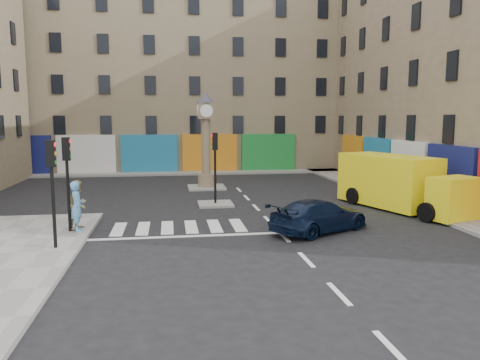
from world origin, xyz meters
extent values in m
plane|color=black|center=(0.00, 0.00, 0.00)|extent=(120.00, 120.00, 0.00)
cube|color=gray|center=(8.70, 10.00, 0.07)|extent=(2.60, 30.00, 0.15)
cube|color=gray|center=(-4.00, 22.20, 0.07)|extent=(32.00, 2.40, 0.15)
cube|color=gray|center=(-2.00, 8.00, 0.06)|extent=(1.80, 1.80, 0.12)
cube|color=gray|center=(-2.00, 14.00, 0.06)|extent=(2.40, 2.40, 0.12)
cube|color=#7F6F55|center=(-4.00, 28.00, 8.50)|extent=(32.00, 10.00, 17.00)
cylinder|color=black|center=(-8.30, 0.20, 1.55)|extent=(0.12, 0.12, 2.80)
cube|color=black|center=(-8.30, 0.20, 3.40)|extent=(0.28, 0.22, 0.90)
cylinder|color=black|center=(-8.30, 2.60, 1.55)|extent=(0.12, 0.12, 2.80)
cube|color=black|center=(-8.30, 2.60, 3.40)|extent=(0.28, 0.22, 0.90)
cylinder|color=black|center=(-2.00, 8.00, 1.52)|extent=(0.12, 0.12, 2.80)
cube|color=black|center=(-2.00, 8.00, 3.37)|extent=(0.28, 0.22, 0.90)
cylinder|color=#8B765B|center=(-2.00, 14.00, 0.52)|extent=(1.10, 1.10, 0.80)
cylinder|color=#8B765B|center=(-2.00, 14.00, 2.72)|extent=(0.56, 0.56, 3.60)
cube|color=#8B765B|center=(-2.00, 14.00, 5.02)|extent=(1.00, 1.00, 1.00)
cylinder|color=white|center=(-2.00, 13.48, 5.02)|extent=(0.80, 0.06, 0.80)
cone|color=#333338|center=(-2.00, 14.00, 5.87)|extent=(1.20, 1.20, 0.70)
imported|color=black|center=(1.62, 1.62, 0.66)|extent=(4.86, 3.83, 1.32)
cube|color=yellow|center=(6.79, 6.27, 1.39)|extent=(3.77, 5.77, 2.56)
cube|color=yellow|center=(8.03, 2.45, 1.06)|extent=(2.43, 1.92, 1.89)
cube|color=black|center=(8.05, 2.40, 1.50)|extent=(2.11, 1.54, 0.78)
cylinder|color=black|center=(6.83, 2.53, 0.45)|extent=(0.54, 0.93, 0.89)
cylinder|color=black|center=(8.95, 3.22, 0.45)|extent=(0.54, 0.93, 0.89)
cylinder|color=black|center=(5.32, 7.20, 0.45)|extent=(0.54, 0.93, 0.89)
cylinder|color=black|center=(7.44, 7.88, 0.45)|extent=(0.54, 0.93, 0.89)
imported|color=#63A6E3|center=(-8.00, 2.62, 1.14)|extent=(0.64, 0.81, 1.97)
imported|color=#9E8B61|center=(-8.00, 2.93, 1.14)|extent=(1.03, 1.16, 1.98)
camera|label=1|loc=(-4.33, -16.26, 4.61)|focal=35.00mm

